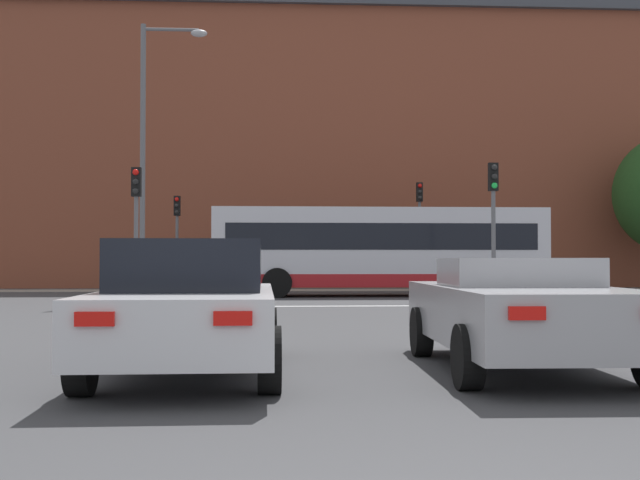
# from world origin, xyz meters

# --- Properties ---
(stop_line_strip) EXTENTS (7.39, 0.30, 0.01)m
(stop_line_strip) POSITION_xyz_m (0.00, 18.49, 0.00)
(stop_line_strip) COLOR silver
(stop_line_strip) RESTS_ON ground_plane
(far_pavement) EXTENTS (68.21, 2.50, 0.01)m
(far_pavement) POSITION_xyz_m (0.00, 30.17, 0.01)
(far_pavement) COLOR gray
(far_pavement) RESTS_ON ground_plane
(brick_civic_building) EXTENTS (45.95, 14.97, 23.00)m
(brick_civic_building) POSITION_xyz_m (0.58, 40.03, 7.74)
(brick_civic_building) COLOR brown
(brick_civic_building) RESTS_ON ground_plane
(car_saloon_left) EXTENTS (1.99, 4.70, 1.47)m
(car_saloon_left) POSITION_xyz_m (-1.96, 5.63, 0.75)
(car_saloon_left) COLOR silver
(car_saloon_left) RESTS_ON ground_plane
(car_roadster_right) EXTENTS (2.12, 4.50, 1.28)m
(car_roadster_right) POSITION_xyz_m (1.78, 5.69, 0.67)
(car_roadster_right) COLOR #9E9EA3
(car_roadster_right) RESTS_ON ground_plane
(bus_crossing_lead) EXTENTS (11.51, 2.64, 3.06)m
(bus_crossing_lead) POSITION_xyz_m (2.68, 24.61, 1.64)
(bus_crossing_lead) COLOR silver
(bus_crossing_lead) RESTS_ON ground_plane
(traffic_light_far_right) EXTENTS (0.26, 0.31, 4.51)m
(traffic_light_far_right) POSITION_xyz_m (5.10, 29.76, 3.01)
(traffic_light_far_right) COLOR slate
(traffic_light_far_right) RESTS_ON ground_plane
(traffic_light_far_left) EXTENTS (0.26, 0.31, 3.86)m
(traffic_light_far_left) POSITION_xyz_m (-4.89, 29.30, 2.61)
(traffic_light_far_left) COLOR slate
(traffic_light_far_left) RESTS_ON ground_plane
(traffic_light_near_right) EXTENTS (0.26, 0.31, 4.02)m
(traffic_light_near_right) POSITION_xyz_m (5.22, 19.02, 2.72)
(traffic_light_near_right) COLOR slate
(traffic_light_near_right) RESTS_ON ground_plane
(traffic_light_near_left) EXTENTS (0.26, 0.31, 3.80)m
(traffic_light_near_left) POSITION_xyz_m (-4.77, 18.83, 2.58)
(traffic_light_near_left) COLOR slate
(traffic_light_near_left) RESTS_ON ground_plane
(street_lamp_junction) EXTENTS (2.00, 0.36, 8.40)m
(street_lamp_junction) POSITION_xyz_m (-4.66, 21.01, 5.02)
(street_lamp_junction) COLOR slate
(street_lamp_junction) RESTS_ON ground_plane
(pedestrian_waiting) EXTENTS (0.44, 0.32, 1.72)m
(pedestrian_waiting) POSITION_xyz_m (6.38, 30.97, 1.01)
(pedestrian_waiting) COLOR brown
(pedestrian_waiting) RESTS_ON ground_plane
(pedestrian_walking_east) EXTENTS (0.41, 0.26, 1.83)m
(pedestrian_walking_east) POSITION_xyz_m (-2.13, 29.34, 1.09)
(pedestrian_walking_east) COLOR black
(pedestrian_walking_east) RESTS_ON ground_plane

